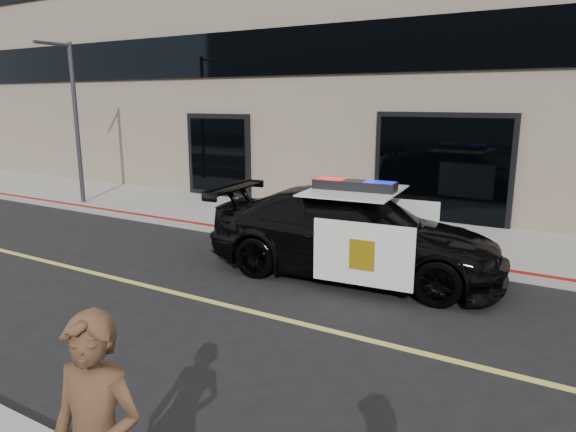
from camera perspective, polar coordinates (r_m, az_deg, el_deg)
The scene contains 5 objects.
ground at distance 7.14m, azimuth 10.05°, elevation -13.70°, with size 120.00×120.00×0.00m, color black.
sidewalk_n at distance 11.90m, azimuth 18.93°, elevation -2.99°, with size 60.00×3.50×0.15m, color gray.
police_car at distance 9.46m, azimuth 7.26°, elevation -1.87°, with size 3.15×5.77×1.76m.
fire_hydrant at distance 12.02m, azimuth -0.94°, elevation -0.01°, with size 0.35×0.48×0.76m.
street_light at distance 16.43m, azimuth -22.68°, elevation 10.19°, with size 0.13×1.17×4.62m.
Camera 1 is at (2.12, -6.05, 3.16)m, focal length 32.00 mm.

